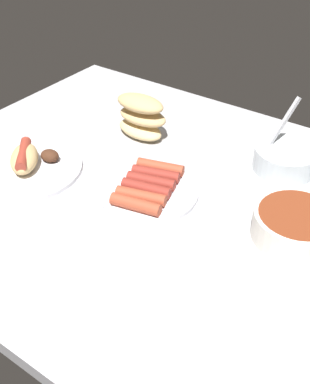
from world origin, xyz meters
TOP-DOWN VIEW (x-y plane):
  - ground_plane at (0.00, 0.00)cm, footprint 120.00×90.00cm
  - plate_sausages at (3.80, 2.04)cm, footprint 21.20×21.20cm
  - bread_stack at (19.50, -16.62)cm, footprint 13.79×8.54cm
  - bowl_coleslaw at (-15.89, -23.38)cm, footprint 14.18×14.18cm
  - plate_hotdog_assembled at (31.50, 10.75)cm, footprint 25.28×25.28cm
  - bowl_chili at (-26.57, -2.88)cm, footprint 16.27×16.27cm

SIDE VIEW (x-z plane):
  - ground_plane at x=0.00cm, z-range -3.00..0.00cm
  - plate_sausages at x=3.80cm, z-range -0.43..3.14cm
  - plate_hotdog_assembled at x=31.50cm, z-range -1.20..4.41cm
  - bowl_coleslaw at x=-15.89cm, z-range -4.79..10.62cm
  - bowl_chili at x=-26.57cm, z-range 0.25..5.81cm
  - bread_stack at x=19.50cm, z-range 0.00..10.80cm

